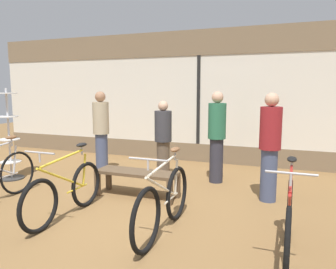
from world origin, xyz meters
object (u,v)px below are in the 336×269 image
(customer_by_window, at_px, (101,130))
(customer_mid_floor, at_px, (163,139))
(customer_near_bench, at_px, (217,135))
(bicycle_right, at_px, (164,202))
(accessory_rack, at_px, (9,142))
(customer_near_rack, at_px, (270,145))
(bicycle_left, at_px, (65,191))
(display_bench, at_px, (137,176))
(bicycle_far_right, at_px, (289,221))

(customer_by_window, relative_size, customer_mid_floor, 1.11)
(customer_mid_floor, height_order, customer_near_bench, customer_near_bench)
(bicycle_right, relative_size, accessory_rack, 0.96)
(accessory_rack, distance_m, customer_mid_floor, 3.07)
(accessory_rack, distance_m, customer_near_rack, 4.96)
(accessory_rack, bearing_deg, customer_mid_floor, 21.43)
(customer_near_rack, xyz_separation_m, customer_by_window, (-3.49, 0.56, 0.00))
(bicycle_left, distance_m, display_bench, 1.29)
(bicycle_left, xyz_separation_m, customer_near_bench, (1.57, 2.52, 0.55))
(display_bench, xyz_separation_m, customer_near_bench, (1.05, 1.34, 0.57))
(bicycle_left, xyz_separation_m, bicycle_far_right, (2.94, -0.01, 0.02))
(customer_by_window, height_order, customer_mid_floor, customer_by_window)
(bicycle_far_right, bearing_deg, bicycle_right, 178.69)
(customer_near_bench, bearing_deg, display_bench, -128.06)
(bicycle_left, relative_size, bicycle_far_right, 0.99)
(display_bench, distance_m, customer_near_bench, 1.79)
(bicycle_far_right, distance_m, customer_near_bench, 2.92)
(bicycle_right, height_order, customer_by_window, customer_by_window)
(bicycle_right, bearing_deg, bicycle_far_right, -1.31)
(bicycle_left, distance_m, customer_near_rack, 3.18)
(accessory_rack, xyz_separation_m, customer_by_window, (1.45, 1.07, 0.18))
(accessory_rack, bearing_deg, bicycle_far_right, -13.39)
(customer_by_window, bearing_deg, customer_mid_floor, 1.85)
(customer_near_rack, bearing_deg, bicycle_right, -122.91)
(bicycle_far_right, xyz_separation_m, display_bench, (-2.42, 1.19, -0.04))
(bicycle_left, height_order, customer_by_window, customer_by_window)
(bicycle_left, xyz_separation_m, customer_mid_floor, (0.52, 2.37, 0.44))
(bicycle_far_right, height_order, customer_by_window, customer_by_window)
(bicycle_right, bearing_deg, customer_near_rack, 57.09)
(accessory_rack, xyz_separation_m, customer_near_bench, (3.90, 1.27, 0.18))
(display_bench, height_order, customer_near_bench, customer_near_bench)
(customer_by_window, xyz_separation_m, customer_near_bench, (2.46, 0.20, 0.00))
(bicycle_far_right, relative_size, customer_mid_floor, 1.09)
(bicycle_left, bearing_deg, customer_near_bench, 58.10)
(bicycle_right, xyz_separation_m, customer_by_window, (-2.37, 2.30, 0.52))
(display_bench, distance_m, customer_by_window, 1.90)
(bicycle_right, height_order, customer_near_bench, customer_near_bench)
(bicycle_left, bearing_deg, customer_mid_floor, 77.68)
(bicycle_far_right, bearing_deg, customer_near_rack, 100.89)
(bicycle_right, height_order, bicycle_far_right, bicycle_right)
(customer_near_bench, bearing_deg, bicycle_far_right, -61.53)
(bicycle_left, relative_size, accessory_rack, 0.93)
(bicycle_right, xyz_separation_m, customer_near_bench, (0.09, 2.49, 0.52))
(bicycle_far_right, bearing_deg, customer_by_window, 148.66)
(display_bench, xyz_separation_m, customer_by_window, (-1.41, 1.14, 0.56))
(accessory_rack, relative_size, customer_near_bench, 1.04)
(bicycle_far_right, distance_m, customer_near_rack, 1.87)
(bicycle_far_right, bearing_deg, customer_mid_floor, 135.52)
(customer_near_bench, bearing_deg, bicycle_right, -92.13)
(display_bench, distance_m, customer_mid_floor, 1.27)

